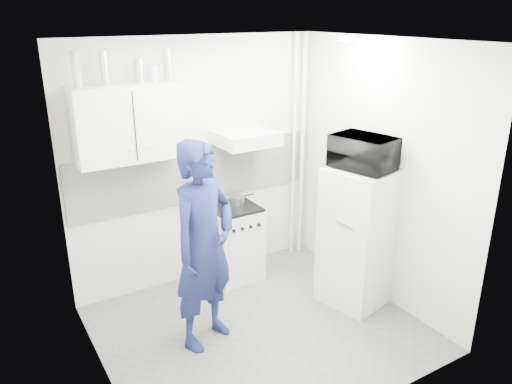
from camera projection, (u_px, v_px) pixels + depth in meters
floor at (259, 329)px, 4.69m from camera, size 2.80×2.80×0.00m
ceiling at (260, 41)px, 3.80m from camera, size 2.80×2.80×0.00m
wall_back at (198, 164)px, 5.25m from camera, size 2.80×0.00×2.80m
wall_left at (93, 236)px, 3.56m from camera, size 0.00×2.60×2.60m
wall_right at (380, 174)px, 4.93m from camera, size 0.00×2.60×2.60m
person at (204, 246)px, 4.25m from camera, size 0.80×0.67×1.86m
stove at (235, 243)px, 5.50m from camera, size 0.51×0.51×0.81m
fridge at (357, 237)px, 4.94m from camera, size 0.71×0.71×1.41m
stove_top at (234, 208)px, 5.35m from camera, size 0.49×0.49×0.03m
saucepan at (237, 200)px, 5.41m from camera, size 0.17×0.17×0.09m
microwave at (364, 153)px, 4.64m from camera, size 0.65×0.51×0.32m
bottle_a at (76, 69)px, 4.19m from camera, size 0.07×0.07×0.30m
bottle_c at (104, 68)px, 4.30m from camera, size 0.07×0.07×0.30m
canister_a at (139, 71)px, 4.46m from camera, size 0.08×0.08×0.21m
canister_b at (154, 74)px, 4.54m from camera, size 0.08×0.08×0.15m
bottle_e at (167, 65)px, 4.58m from camera, size 0.07×0.07×0.30m
upper_cabinet at (129, 123)px, 4.56m from camera, size 1.00×0.35×0.70m
range_hood at (246, 138)px, 5.18m from camera, size 0.60×0.50×0.14m
backsplash at (199, 173)px, 5.27m from camera, size 2.74×0.03×0.60m
pipe_a at (302, 149)px, 5.82m from camera, size 0.05×0.05×2.60m
pipe_b at (294, 150)px, 5.76m from camera, size 0.04×0.04×2.60m
ceiling_spot_fixture at (344, 40)px, 4.46m from camera, size 0.10×0.10×0.02m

